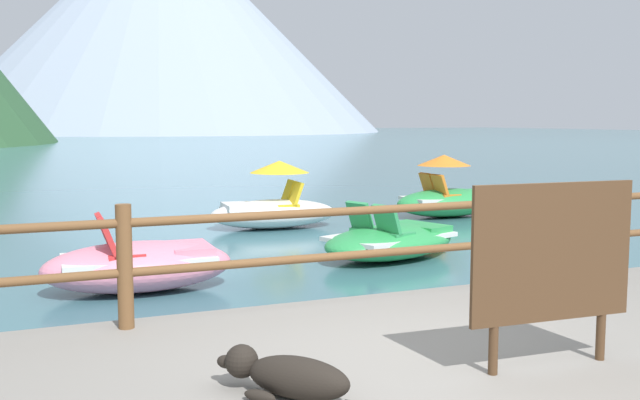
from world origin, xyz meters
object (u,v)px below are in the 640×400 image
Objects in this scene: dog_resting at (287,375)px; pedal_boat_4 at (274,206)px; pedal_boat_1 at (448,196)px; sign_board at (552,255)px; pedal_boat_2 at (391,241)px; pedal_boat_5 at (139,265)px.

dog_resting is 9.25m from pedal_boat_4.
pedal_boat_1 reaches higher than pedal_boat_4.
sign_board reaches higher than dog_resting.
pedal_boat_1 is 0.91× the size of pedal_boat_2.
pedal_boat_1 is 1.06× the size of pedal_boat_5.
sign_board is 0.46× the size of pedal_boat_2.
dog_resting is (-1.72, 0.18, -0.61)m from sign_board.
dog_resting is 0.40× the size of pedal_boat_5.
pedal_boat_4 is at bearing 82.27° from sign_board.
pedal_boat_4 is at bearing 99.77° from pedal_boat_2.
pedal_boat_5 is at bearing 110.65° from sign_board.
dog_resting is 0.37× the size of pedal_boat_4.
pedal_boat_1 is 3.79m from pedal_boat_4.
pedal_boat_1 reaches higher than dog_resting.
pedal_boat_5 is (-1.83, 4.87, -0.82)m from sign_board.
pedal_boat_2 is at bearing -80.23° from pedal_boat_4.
pedal_boat_2 is at bearing 71.93° from sign_board.
pedal_boat_4 reaches higher than dog_resting.
sign_board is 0.51× the size of pedal_boat_1.
pedal_boat_5 is at bearing -126.76° from pedal_boat_4.
pedal_boat_5 is (-3.64, -0.66, 0.05)m from pedal_boat_2.
sign_board is 10.38m from pedal_boat_1.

